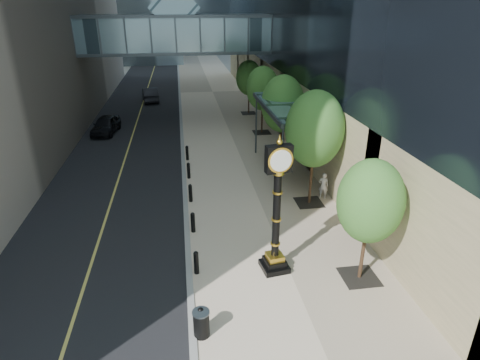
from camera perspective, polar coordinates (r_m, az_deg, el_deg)
The scene contains 13 objects.
ground at distance 13.71m, azimuth 7.12°, elevation -22.65°, with size 320.00×320.00×0.00m, color gray.
road at distance 50.17m, azimuth -13.26°, elevation 11.81°, with size 8.00×180.00×0.02m, color black.
sidewalk at distance 50.16m, azimuth -3.92°, elevation 12.39°, with size 8.00×180.00×0.06m, color beige.
curb at distance 50.00m, azimuth -8.60°, elevation 12.16°, with size 0.25×180.00×0.07m, color gray.
skywalk at distance 37.09m, azimuth -9.14°, elevation 20.14°, with size 17.00×4.20×5.80m.
entrance_canopy at distance 24.57m, azimuth 6.99°, elevation 10.19°, with size 3.00×8.00×4.38m.
bollard_row at distance 20.32m, azimuth -6.89°, elevation -3.90°, with size 0.20×16.20×0.90m.
street_trees at distance 26.21m, azimuth 6.28°, elevation 10.18°, with size 2.95×28.43×6.06m.
street_clock at distance 15.40m, azimuth 5.19°, elevation -5.26°, with size 1.17×1.17×5.50m.
trash_bin at distance 13.66m, azimuth -5.51°, elevation -19.73°, with size 0.52×0.52×0.90m, color black.
pedestrian at distance 22.32m, azimuth 11.76°, elevation -0.77°, with size 0.55×0.36×1.50m, color #B1AAA3.
car_near at distance 35.17m, azimuth -18.55°, elevation 7.45°, with size 1.68×4.18×1.42m, color black.
car_far at distance 46.15m, azimuth -12.67°, elevation 11.80°, with size 1.56×4.46×1.47m, color #222227.
Camera 1 is at (-2.93, -9.02, 9.89)m, focal length 30.00 mm.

